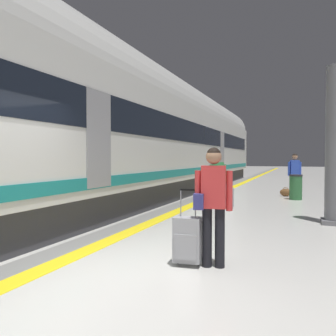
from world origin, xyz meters
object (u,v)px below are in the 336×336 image
(high_speed_train, at_px, (144,131))
(rolling_suitcase_foreground, at_px, (187,240))
(traveller_foreground, at_px, (212,198))
(duffel_bag_mid, at_px, (286,192))
(waste_bin, at_px, (296,187))
(passenger_near, at_px, (218,176))
(suitcase_near, at_px, (227,197))
(passenger_mid, at_px, (295,171))
(platform_pillar, at_px, (336,149))

(high_speed_train, xyz_separation_m, rolling_suitcase_foreground, (3.91, -6.87, -2.13))
(traveller_foreground, height_order, duffel_bag_mid, traveller_foreground)
(waste_bin, bearing_deg, duffel_bag_mid, 110.39)
(passenger_near, bearing_deg, rolling_suitcase_foreground, -81.23)
(passenger_near, xyz_separation_m, suitcase_near, (0.32, -0.14, -0.60))
(high_speed_train, bearing_deg, waste_bin, 19.08)
(duffel_bag_mid, bearing_deg, passenger_mid, 41.37)
(platform_pillar, bearing_deg, high_speed_train, 155.64)
(duffel_bag_mid, xyz_separation_m, platform_pillar, (1.27, -5.60, 1.57))
(passenger_mid, height_order, duffel_bag_mid, passenger_mid)
(high_speed_train, xyz_separation_m, traveller_foreground, (4.24, -6.78, -1.55))
(waste_bin, bearing_deg, rolling_suitcase_foreground, -98.59)
(platform_pillar, bearing_deg, waste_bin, 101.04)
(rolling_suitcase_foreground, xyz_separation_m, suitcase_near, (-0.57, 5.66, -0.03))
(high_speed_train, height_order, waste_bin, high_speed_train)
(high_speed_train, relative_size, traveller_foreground, 20.80)
(high_speed_train, relative_size, duffel_bag_mid, 78.32)
(passenger_mid, xyz_separation_m, duffel_bag_mid, (-0.32, -0.28, -0.82))
(passenger_mid, height_order, waste_bin, passenger_mid)
(high_speed_train, xyz_separation_m, duffel_bag_mid, (4.83, 2.83, -2.35))
(traveller_foreground, xyz_separation_m, passenger_near, (-1.23, 5.71, -0.01))
(traveller_foreground, distance_m, platform_pillar, 4.49)
(duffel_bag_mid, relative_size, waste_bin, 0.48)
(traveller_foreground, distance_m, duffel_bag_mid, 9.66)
(high_speed_train, height_order, suitcase_near, high_speed_train)
(passenger_near, relative_size, platform_pillar, 0.45)
(passenger_near, bearing_deg, high_speed_train, 160.44)
(traveller_foreground, bearing_deg, rolling_suitcase_foreground, -164.65)
(suitcase_near, relative_size, platform_pillar, 0.28)
(high_speed_train, bearing_deg, platform_pillar, -24.36)
(suitcase_near, distance_m, platform_pillar, 3.47)
(platform_pillar, bearing_deg, passenger_mid, 99.22)
(passenger_mid, bearing_deg, high_speed_train, -148.86)
(high_speed_train, height_order, platform_pillar, high_speed_train)
(passenger_mid, xyz_separation_m, waste_bin, (0.06, -1.31, -0.52))
(passenger_mid, relative_size, platform_pillar, 0.47)
(high_speed_train, distance_m, passenger_near, 3.56)
(rolling_suitcase_foreground, height_order, passenger_near, passenger_near)
(duffel_bag_mid, height_order, waste_bin, waste_bin)
(traveller_foreground, height_order, passenger_near, traveller_foreground)
(high_speed_train, xyz_separation_m, passenger_mid, (5.15, 3.11, -1.53))
(waste_bin, bearing_deg, platform_pillar, -78.96)
(traveller_foreground, xyz_separation_m, waste_bin, (0.98, 8.58, -0.50))
(rolling_suitcase_foreground, xyz_separation_m, passenger_near, (-0.89, 5.80, 0.57))
(waste_bin, bearing_deg, passenger_near, -127.50)
(platform_pillar, bearing_deg, duffel_bag_mid, 102.82)
(traveller_foreground, relative_size, passenger_mid, 0.98)
(traveller_foreground, xyz_separation_m, suitcase_near, (-0.91, 5.57, -0.62))
(high_speed_train, distance_m, traveller_foreground, 8.14)
(duffel_bag_mid, bearing_deg, rolling_suitcase_foreground, -95.47)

